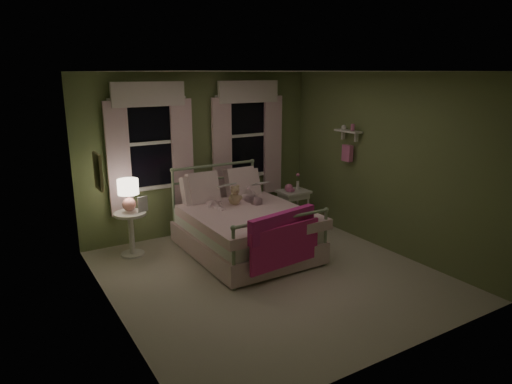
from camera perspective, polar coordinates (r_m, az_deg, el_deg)
room_shell at (r=5.70m, az=1.86°, el=1.65°), size 4.20×4.20×4.20m
bed at (r=6.72m, az=-1.54°, el=-4.43°), size 1.58×2.04×1.18m
pink_throw at (r=5.82m, az=3.48°, el=-5.17°), size 1.10×0.31×0.71m
child_left at (r=6.79m, az=-5.39°, el=0.66°), size 0.29×0.20×0.75m
child_right at (r=7.04m, az=-1.30°, el=1.39°), size 0.40×0.32×0.79m
book_left at (r=6.57m, az=-4.44°, el=0.35°), size 0.20×0.12×0.26m
book_right at (r=6.84m, az=-0.25°, el=0.61°), size 0.21×0.15×0.26m
teddy_bear at (r=6.82m, az=-2.66°, el=-0.57°), size 0.23×0.19×0.31m
nightstand_left at (r=6.83m, az=-15.36°, el=-4.33°), size 0.46×0.46×0.65m
table_lamp at (r=6.68m, az=-15.67°, el=0.02°), size 0.29×0.29×0.47m
book_nightstand at (r=6.71m, az=-14.49°, el=-2.47°), size 0.22×0.26×0.02m
nightstand_right at (r=7.77m, az=4.71°, el=-0.53°), size 0.50×0.40×0.64m
pink_toy at (r=7.67m, az=4.15°, el=0.50°), size 0.14×0.19×0.14m
bud_vase at (r=7.82m, az=5.24°, el=1.36°), size 0.06×0.06×0.28m
window_left at (r=7.09m, az=-13.07°, el=6.52°), size 1.34×0.13×1.96m
window_right at (r=7.79m, az=-1.04°, el=7.60°), size 1.34×0.13×1.96m
wall_shelf at (r=7.36m, az=11.39°, el=6.11°), size 0.15×0.50×0.60m
framed_picture at (r=5.47m, az=-19.13°, el=2.43°), size 0.03×0.32×0.42m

